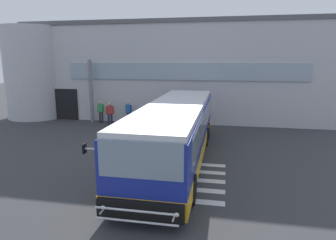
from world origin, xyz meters
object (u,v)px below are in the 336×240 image
object	(u,v)px
entry_support_column	(91,91)
passenger_by_doorway	(110,113)
passenger_at_curb_edge	(129,112)
passenger_near_column	(101,111)
bus_main_foreground	(176,133)
safety_bollard_yellow	(164,124)

from	to	relation	value
entry_support_column	passenger_by_doorway	bearing A→B (deg)	-27.42
passenger_by_doorway	passenger_at_curb_edge	xyz separation A→B (m)	(1.15, 0.74, 0.00)
passenger_near_column	passenger_by_doorway	size ratio (longest dim) A/B	1.00
entry_support_column	bus_main_foreground	world-z (taller)	entry_support_column
bus_main_foreground	passenger_by_doorway	world-z (taller)	bus_main_foreground
entry_support_column	passenger_at_curb_edge	world-z (taller)	entry_support_column
entry_support_column	bus_main_foreground	distance (m)	10.73
passenger_near_column	passenger_by_doorway	xyz separation A→B (m)	(1.01, -0.74, 0.00)
passenger_near_column	safety_bollard_yellow	xyz separation A→B (m)	(5.07, -1.60, -0.48)
entry_support_column	bus_main_foreground	size ratio (longest dim) A/B	0.37
passenger_at_curb_edge	safety_bollard_yellow	world-z (taller)	passenger_at_curb_edge
passenger_at_curb_edge	safety_bollard_yellow	bearing A→B (deg)	-28.72
passenger_by_doorway	safety_bollard_yellow	size ratio (longest dim) A/B	1.86
passenger_near_column	safety_bollard_yellow	bearing A→B (deg)	-17.49
bus_main_foreground	passenger_at_curb_edge	bearing A→B (deg)	122.82
passenger_by_doorway	passenger_at_curb_edge	world-z (taller)	same
entry_support_column	passenger_by_doorway	size ratio (longest dim) A/B	2.77
entry_support_column	passenger_at_curb_edge	bearing A→B (deg)	-3.89
entry_support_column	passenger_at_curb_edge	size ratio (longest dim) A/B	2.77
passenger_near_column	passenger_at_curb_edge	world-z (taller)	same
bus_main_foreground	passenger_at_curb_edge	size ratio (longest dim) A/B	7.38
bus_main_foreground	passenger_at_curb_edge	xyz separation A→B (m)	(-4.68, 7.26, -0.41)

